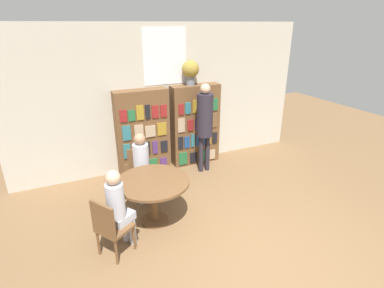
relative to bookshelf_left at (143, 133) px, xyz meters
The scene contains 11 objects.
ground_plane 3.41m from the bookshelf_left, 79.57° to the right, with size 16.00×16.00×0.00m, color brown.
wall_back 0.89m from the bookshelf_left, 18.08° to the left, with size 6.40×0.07×3.00m.
bookshelf_left is the anchor object (origin of this frame).
bookshelf_right 1.19m from the bookshelf_left, ahead, with size 1.07×0.34×1.77m.
flower_vase 1.61m from the bookshelf_left, ahead, with size 0.35×0.35×0.51m.
reading_table 1.83m from the bookshelf_left, 101.45° to the right, with size 1.14×1.14×0.74m.
chair_near_camera 2.56m from the bookshelf_left, 116.22° to the right, with size 0.55×0.55×0.87m.
chair_left_side 1.00m from the bookshelf_left, 110.11° to the right, with size 0.42×0.42×0.87m.
seated_reader_left 1.10m from the bookshelf_left, 107.32° to the right, with size 0.29×0.38×1.24m.
seated_reader_right 2.38m from the bookshelf_left, 113.99° to the right, with size 0.40×0.38×1.24m.
librarian_standing 1.31m from the bookshelf_left, 23.17° to the right, with size 0.33×0.60×1.88m.
Camera 1 is at (-2.08, -2.44, 2.98)m, focal length 28.00 mm.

